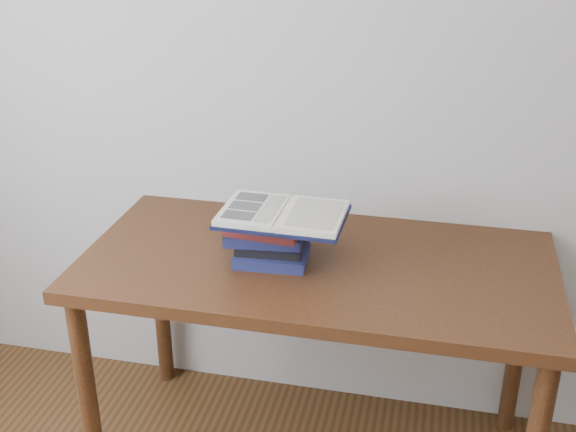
# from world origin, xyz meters

# --- Properties ---
(desk) EXTENTS (1.47, 0.74, 0.79)m
(desk) POSITION_xyz_m (0.11, 1.38, 0.69)
(desk) COLOR #472A11
(desk) RESTS_ON ground
(book_stack) EXTENTS (0.27, 0.21, 0.15)m
(book_stack) POSITION_xyz_m (-0.04, 1.35, 0.87)
(book_stack) COLOR #1A234F
(book_stack) RESTS_ON desk
(open_book) EXTENTS (0.38, 0.27, 0.03)m
(open_book) POSITION_xyz_m (0.01, 1.33, 0.96)
(open_book) COLOR black
(open_book) RESTS_ON book_stack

